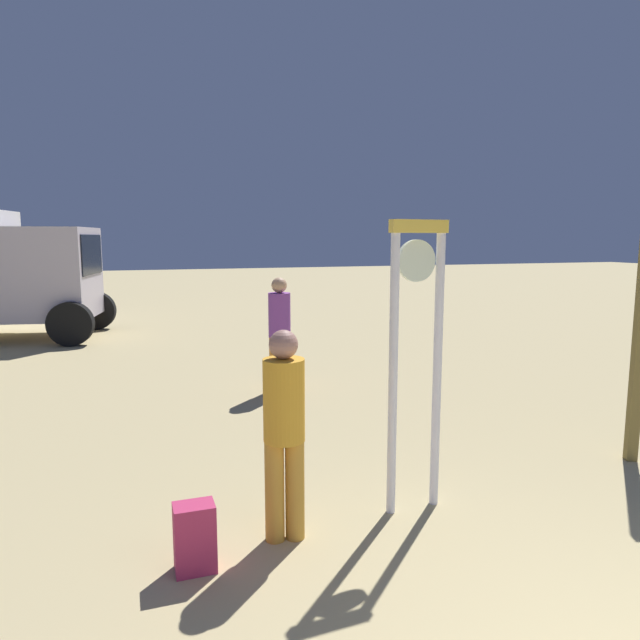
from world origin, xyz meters
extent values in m
cylinder|color=white|center=(-0.31, 2.98, 1.11)|extent=(0.07, 0.07, 2.21)
cylinder|color=white|center=(0.09, 3.00, 1.11)|extent=(0.07, 0.07, 2.21)
cube|color=yellow|center=(-0.11, 2.99, 2.26)|extent=(0.49, 0.11, 0.10)
cylinder|color=white|center=(-0.11, 3.02, 2.00)|extent=(0.33, 0.06, 0.32)
cube|color=black|center=(-0.11, 3.04, 2.00)|extent=(0.04, 0.01, 0.08)
cube|color=black|center=(-0.11, 3.04, 2.00)|extent=(0.12, 0.02, 0.05)
cube|color=olive|center=(2.41, 3.19, 1.19)|extent=(0.13, 0.13, 2.38)
cylinder|color=gold|center=(-1.29, 2.86, 0.37)|extent=(0.14, 0.14, 0.75)
cylinder|color=gold|center=(-1.14, 2.84, 0.37)|extent=(0.14, 0.14, 0.75)
cylinder|color=gold|center=(-1.22, 2.85, 1.04)|extent=(0.30, 0.30, 0.59)
sphere|color=#A57264|center=(-1.22, 2.85, 1.44)|extent=(0.21, 0.21, 0.21)
cube|color=#BE3059|center=(-1.88, 2.66, 0.23)|extent=(0.27, 0.19, 0.46)
cube|color=#B33247|center=(-1.88, 2.77, 0.16)|extent=(0.19, 0.04, 0.20)
cylinder|color=orange|center=(-0.27, 6.83, 0.39)|extent=(0.15, 0.15, 0.79)
cylinder|color=orange|center=(-0.12, 6.77, 0.39)|extent=(0.15, 0.15, 0.79)
cylinder|color=purple|center=(-0.20, 6.80, 1.10)|extent=(0.31, 0.31, 0.62)
sphere|color=tan|center=(-0.20, 6.80, 1.52)|extent=(0.22, 0.22, 0.22)
cube|color=#BFB4C3|center=(-3.73, 12.71, 1.42)|extent=(2.05, 2.29, 1.95)
cube|color=black|center=(-2.88, 12.55, 1.81)|extent=(0.34, 1.67, 0.86)
cylinder|color=black|center=(-3.31, 11.54, 0.45)|extent=(0.93, 0.41, 0.90)
cylinder|color=black|center=(-2.91, 13.66, 0.45)|extent=(0.93, 0.41, 0.90)
camera|label=1|loc=(-2.25, -0.92, 2.17)|focal=32.12mm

